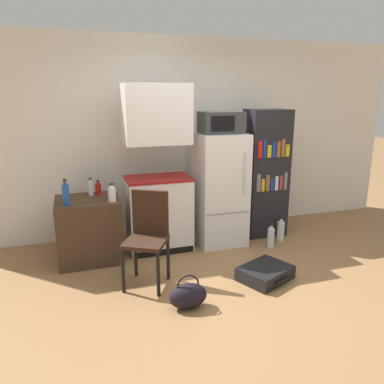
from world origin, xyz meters
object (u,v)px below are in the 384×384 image
at_px(side_table, 89,229).
at_px(chair, 148,230).
at_px(bookshelf, 265,174).
at_px(bottle_clear_short, 91,188).
at_px(bottle_ketchup_red, 98,189).
at_px(water_bottle_front, 281,230).
at_px(water_bottle_middle, 271,237).
at_px(bottle_blue_soda, 66,194).
at_px(refrigerator, 220,189).
at_px(handbag, 188,296).
at_px(bottle_milk_white, 112,194).
at_px(suitcase_large_flat, 265,273).
at_px(microwave, 221,123).
at_px(kitchen_hutch, 158,176).

bearing_deg(side_table, chair, -54.35).
bearing_deg(bookshelf, bottle_clear_short, 179.22).
relative_size(bottle_ketchup_red, water_bottle_front, 0.53).
xyz_separation_m(side_table, water_bottle_middle, (2.25, -0.35, -0.24)).
distance_m(water_bottle_front, water_bottle_middle, 0.29).
bearing_deg(bottle_blue_soda, refrigerator, 6.55).
bearing_deg(refrigerator, handbag, -121.53).
bearing_deg(water_bottle_middle, bottle_milk_white, 175.56).
distance_m(bottle_blue_soda, suitcase_large_flat, 2.32).
distance_m(bottle_clear_short, bottle_milk_white, 0.42).
bearing_deg(microwave, refrigerator, 71.11).
relative_size(chair, suitcase_large_flat, 1.50).
xyz_separation_m(kitchen_hutch, refrigerator, (0.81, -0.04, -0.22)).
height_order(bottle_ketchup_red, chair, chair).
distance_m(microwave, bookshelf, 1.02).
bearing_deg(bottle_clear_short, suitcase_large_flat, -37.16).
xyz_separation_m(refrigerator, microwave, (-0.00, -0.00, 0.86)).
height_order(side_table, chair, chair).
bearing_deg(side_table, refrigerator, 1.03).
xyz_separation_m(refrigerator, bookshelf, (0.71, 0.10, 0.14)).
relative_size(refrigerator, water_bottle_middle, 4.54).
relative_size(suitcase_large_flat, water_bottle_front, 1.95).
distance_m(refrigerator, water_bottle_middle, 0.91).
distance_m(microwave, chair, 1.71).
xyz_separation_m(chair, handbag, (0.24, -0.61, -0.45)).
distance_m(side_table, kitchen_hutch, 1.04).
distance_m(bookshelf, bottle_blue_soda, 2.63).
bearing_deg(microwave, water_bottle_front, -14.76).
relative_size(refrigerator, suitcase_large_flat, 2.23).
height_order(suitcase_large_flat, handbag, handbag).
height_order(bottle_blue_soda, bottle_clear_short, bottle_blue_soda).
xyz_separation_m(kitchen_hutch, handbag, (-0.06, -1.46, -0.82)).
bearing_deg(suitcase_large_flat, bookshelf, 38.66).
distance_m(kitchen_hutch, water_bottle_front, 1.83).
height_order(refrigerator, handbag, refrigerator).
distance_m(bottle_milk_white, handbag, 1.49).
bearing_deg(water_bottle_middle, kitchen_hutch, 163.17).
bearing_deg(water_bottle_front, microwave, 165.24).
distance_m(bottle_blue_soda, bottle_milk_white, 0.49).
bearing_deg(bottle_milk_white, bottle_blue_soda, 179.05).
bearing_deg(bottle_blue_soda, water_bottle_front, 0.05).
xyz_separation_m(bottle_milk_white, bottle_ketchup_red, (-0.13, 0.36, -0.01)).
bearing_deg(water_bottle_middle, water_bottle_front, 34.21).
relative_size(bookshelf, handbag, 4.82).
distance_m(side_table, chair, 0.98).
distance_m(chair, water_bottle_front, 2.06).
height_order(microwave, bottle_blue_soda, microwave).
bearing_deg(bottle_ketchup_red, bottle_clear_short, 179.83).
bearing_deg(water_bottle_middle, bottle_blue_soda, 176.25).
height_order(kitchen_hutch, refrigerator, kitchen_hutch).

